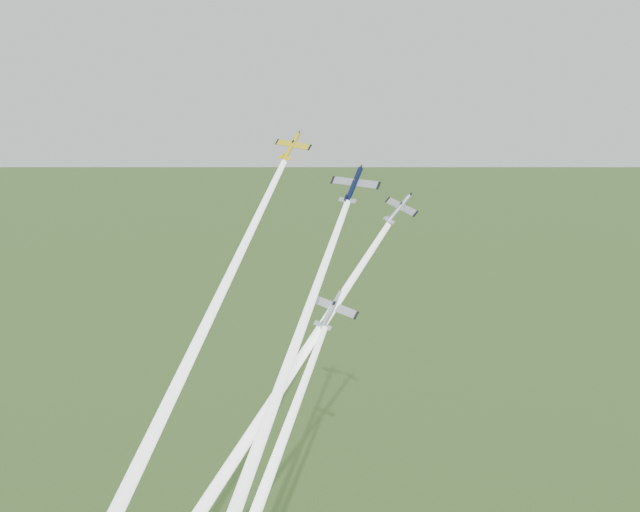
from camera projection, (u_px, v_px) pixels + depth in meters
The scene contains 8 objects.
plane_yellow at pixel (292, 146), 134.55m from camera, with size 6.95×6.89×1.09m, color yellow, non-canonical shape.
smoke_trail_yellow at pixel (195, 347), 119.68m from camera, with size 2.42×2.42×69.67m, color white, non-canonical shape.
plane_navy at pixel (354, 185), 128.63m from camera, with size 8.53×8.46×1.34m, color #0C1437, non-canonical shape.
smoke_trail_navy at pixel (269, 417), 111.89m from camera, with size 2.42×2.42×73.44m, color white, non-canonical shape.
plane_silver_right at pixel (399, 208), 130.37m from camera, with size 7.14×7.08×1.12m, color #B2BAC1, non-canonical shape.
smoke_trail_silver_right at pixel (264, 415), 121.25m from camera, with size 2.42×2.42×72.41m, color white, non-canonical shape.
plane_silver_low at pixel (332, 309), 125.29m from camera, with size 8.45×8.39×1.32m, color #AEB4BD, non-canonical shape.
smoke_trail_silver_low at pixel (261, 499), 112.81m from camera, with size 2.42×2.42×54.59m, color white, non-canonical shape.
Camera 1 is at (62.15, -114.40, 121.47)m, focal length 45.00 mm.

